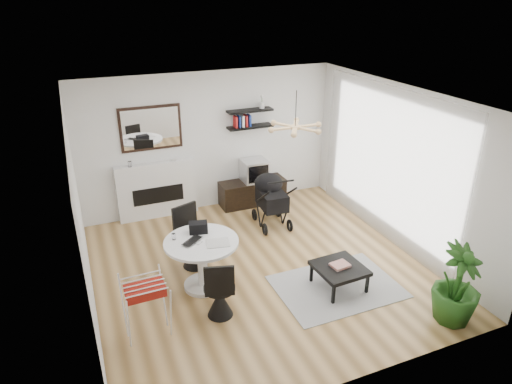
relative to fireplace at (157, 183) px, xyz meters
name	(u,v)px	position (x,y,z in m)	size (l,w,h in m)	color
floor	(260,268)	(1.10, -2.42, -0.69)	(5.00, 5.00, 0.00)	olive
ceiling	(261,99)	(1.10, -2.42, 2.01)	(5.00, 5.00, 0.00)	white
wall_back	(210,142)	(1.10, 0.08, 0.66)	(5.00, 5.00, 0.00)	white
wall_left	(81,221)	(-1.40, -2.42, 0.66)	(5.00, 5.00, 0.00)	white
wall_right	(398,167)	(3.60, -2.42, 0.66)	(5.00, 5.00, 0.00)	white
sheer_curtain	(386,164)	(3.50, -2.22, 0.66)	(0.04, 3.60, 2.60)	white
fireplace	(157,183)	(0.00, 0.00, 0.00)	(1.50, 0.17, 2.16)	white
shelf_lower	(250,127)	(1.89, -0.05, 0.91)	(0.90, 0.25, 0.04)	black
shelf_upper	(250,111)	(1.89, -0.05, 1.23)	(0.90, 0.25, 0.04)	black
pendant_lamp	(295,127)	(1.80, -2.12, 1.46)	(0.90, 0.90, 0.10)	tan
tv_console	(252,192)	(1.89, -0.17, -0.43)	(1.34, 0.47, 0.50)	black
crt_tv	(255,170)	(1.94, -0.17, 0.04)	(0.50, 0.44, 0.44)	silver
dining_table	(202,257)	(0.13, -2.56, -0.17)	(1.07, 1.07, 0.78)	white
laptop	(195,242)	(0.03, -2.58, 0.11)	(0.33, 0.22, 0.03)	black
black_bag	(198,227)	(0.16, -2.31, 0.18)	(0.27, 0.16, 0.16)	black
newspaper	(218,243)	(0.33, -2.71, 0.10)	(0.32, 0.27, 0.01)	white
drinking_glass	(174,237)	(-0.22, -2.37, 0.15)	(0.06, 0.06, 0.09)	white
chair_far	(193,248)	(0.16, -1.94, -0.37)	(0.52, 0.54, 1.00)	black
chair_near	(220,298)	(0.15, -3.28, -0.40)	(0.46, 0.47, 0.90)	black
drying_rack	(147,308)	(-0.81, -3.31, -0.25)	(0.56, 0.52, 0.82)	white
stroller	(271,201)	(1.87, -1.12, -0.23)	(0.60, 0.91, 1.07)	black
rug	(337,287)	(1.96, -3.33, -0.68)	(1.78, 1.29, 0.01)	gray
coffee_table	(340,269)	(1.97, -3.34, -0.36)	(0.71, 0.71, 0.35)	black
magazines	(340,265)	(1.98, -3.34, -0.30)	(0.26, 0.20, 0.04)	#C04330
potted_plant	(457,285)	(2.98, -4.54, -0.13)	(0.62, 0.62, 1.11)	#204E16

